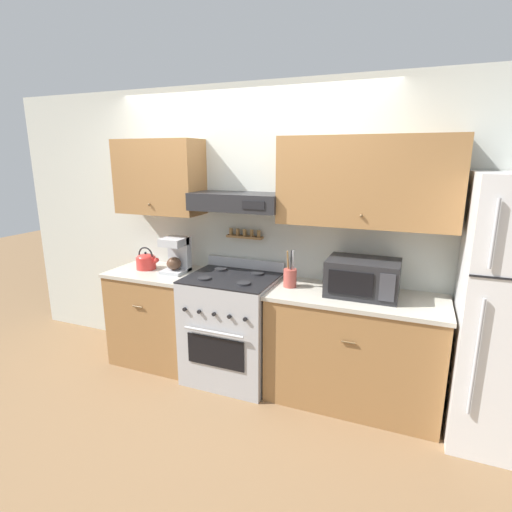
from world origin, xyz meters
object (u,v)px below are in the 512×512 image
at_px(tea_kettle, 146,261).
at_px(microwave, 363,278).
at_px(utensil_crock, 290,277).
at_px(stove_range, 232,327).
at_px(coffee_maker, 177,255).

bearing_deg(tea_kettle, microwave, 0.51).
bearing_deg(utensil_crock, stove_range, -175.14).
bearing_deg(utensil_crock, coffee_maker, 178.42).
bearing_deg(microwave, coffee_maker, 179.57).
distance_m(stove_range, microwave, 1.22).
distance_m(coffee_maker, utensil_crock, 1.10).
relative_size(coffee_maker, utensil_crock, 1.06).
distance_m(stove_range, coffee_maker, 0.84).
bearing_deg(tea_kettle, stove_range, -2.71).
distance_m(microwave, utensil_crock, 0.58).
xyz_separation_m(tea_kettle, utensil_crock, (1.42, 0.00, 0.00)).
relative_size(tea_kettle, utensil_crock, 0.78).
distance_m(tea_kettle, utensil_crock, 1.42).
relative_size(coffee_maker, microwave, 0.61).
distance_m(stove_range, utensil_crock, 0.72).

